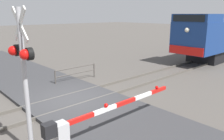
% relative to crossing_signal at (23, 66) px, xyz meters
% --- Properties ---
extents(ground_plane, '(160.00, 160.00, 0.00)m').
position_rel_crossing_signal_xyz_m(ground_plane, '(-2.74, 3.23, -2.74)').
color(ground_plane, '#514C47').
extents(rail_track_left, '(0.08, 80.00, 0.15)m').
position_rel_crossing_signal_xyz_m(rail_track_left, '(-3.45, 3.23, -2.67)').
color(rail_track_left, '#59544C').
rests_on(rail_track_left, ground_plane).
extents(rail_track_right, '(0.08, 80.00, 0.15)m').
position_rel_crossing_signal_xyz_m(rail_track_right, '(-2.02, 3.23, -2.67)').
color(rail_track_right, '#59544C').
rests_on(rail_track_right, ground_plane).
extents(road_surface, '(36.00, 4.41, 0.15)m').
position_rel_crossing_signal_xyz_m(road_surface, '(-2.74, 3.23, -2.67)').
color(road_surface, '#38383A').
rests_on(road_surface, ground_plane).
extents(crossing_signal, '(1.18, 0.33, 4.37)m').
position_rel_crossing_signal_xyz_m(crossing_signal, '(0.00, 0.00, 0.00)').
color(crossing_signal, '#ADADB2').
rests_on(crossing_signal, ground_plane).
extents(crossing_gate, '(0.36, 5.56, 1.30)m').
position_rel_crossing_signal_xyz_m(crossing_gate, '(0.94, 1.21, -1.93)').
color(crossing_gate, silver).
rests_on(crossing_gate, ground_plane).
extents(guard_railing, '(0.08, 2.97, 0.95)m').
position_rel_crossing_signal_xyz_m(guard_railing, '(-5.48, 5.27, -2.12)').
color(guard_railing, '#4C4742').
rests_on(guard_railing, ground_plane).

